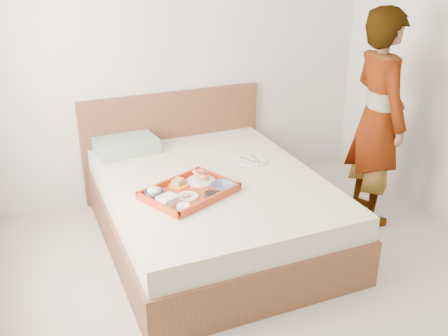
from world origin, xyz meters
TOP-DOWN VIEW (x-y plane):
  - ground at (0.00, 0.00)m, footprint 3.50×4.00m
  - wall_back at (0.00, 2.00)m, footprint 3.50×0.01m
  - bed at (-0.13, 1.00)m, footprint 1.65×2.00m
  - headboard at (-0.13, 1.97)m, footprint 1.65×0.06m
  - pillow at (-0.60, 1.78)m, footprint 0.53×0.38m
  - tray at (-0.38, 0.82)m, footprint 0.73×0.65m
  - prawn_plate at (-0.24, 0.95)m, footprint 0.28×0.28m
  - navy_bowl_big at (-0.15, 0.77)m, footprint 0.23×0.23m
  - sauce_dish at (-0.27, 0.69)m, footprint 0.12×0.12m
  - meat_plate at (-0.42, 0.75)m, footprint 0.20×0.20m
  - bread_plate at (-0.42, 0.95)m, footprint 0.19×0.19m
  - salad_bowl at (-0.62, 0.86)m, footprint 0.18×0.18m
  - plastic_tub at (-0.57, 0.72)m, footprint 0.16×0.15m
  - cheese_round at (-0.50, 0.60)m, footprint 0.12×0.12m
  - dinner_plate at (0.29, 1.19)m, footprint 0.27×0.27m
  - person at (1.23, 0.86)m, footprint 0.51×0.69m

SIDE VIEW (x-z plane):
  - ground at x=0.00m, z-range -0.01..0.01m
  - bed at x=-0.13m, z-range 0.00..0.53m
  - headboard at x=-0.13m, z-range 0.00..0.95m
  - dinner_plate at x=0.29m, z-range 0.53..0.54m
  - meat_plate at x=-0.42m, z-range 0.55..0.56m
  - bread_plate at x=-0.42m, z-range 0.55..0.56m
  - prawn_plate at x=-0.24m, z-range 0.55..0.56m
  - tray at x=-0.38m, z-range 0.53..0.59m
  - cheese_round at x=-0.50m, z-range 0.55..0.58m
  - sauce_dish at x=-0.27m, z-range 0.55..0.58m
  - salad_bowl at x=-0.62m, z-range 0.55..0.59m
  - navy_bowl_big at x=-0.15m, z-range 0.55..0.59m
  - plastic_tub at x=-0.57m, z-range 0.55..0.60m
  - pillow at x=-0.60m, z-range 0.53..0.65m
  - person at x=1.23m, z-range 0.00..1.74m
  - wall_back at x=0.00m, z-range 0.00..2.60m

